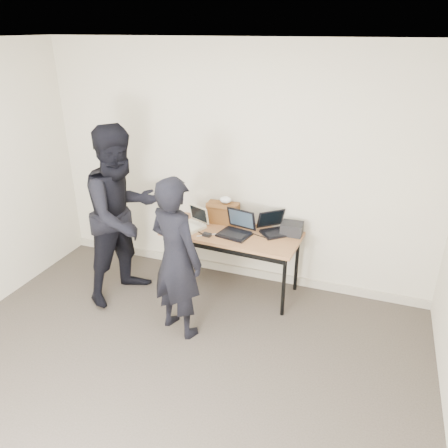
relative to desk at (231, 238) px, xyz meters
The scene contains 13 objects.
room 2.01m from the desk, 92.48° to the right, with size 4.60×4.60×2.80m.
desk is the anchor object (origin of this frame).
laptop_beige 0.47m from the desk, behind, with size 0.36×0.36×0.23m.
laptop_center 0.13m from the desk, ahead, with size 0.39×0.38×0.26m.
laptop_right 0.49m from the desk, 21.98° to the left, with size 0.43×0.43×0.23m.
leather_satchel 0.34m from the desk, 128.17° to the left, with size 0.37×0.19×0.25m.
tissue 0.44m from the desk, 122.78° to the left, with size 0.13×0.10×0.08m, color white.
equipment_box 0.67m from the desk, 16.92° to the left, with size 0.23×0.19×0.13m, color black.
power_brick 0.29m from the desk, 142.53° to the right, with size 0.09×0.06×0.03m, color black.
cables 0.08m from the desk, ahead, with size 1.14×0.50×0.01m.
person_typist 0.92m from the desk, 105.79° to the right, with size 0.59×0.39×1.61m, color black.
person_observer 1.20m from the desk, 156.94° to the right, with size 0.94×0.73×1.93m, color black.
baseboard 0.71m from the desk, 103.26° to the left, with size 4.50×0.03×0.10m, color #B2A893.
Camera 1 is at (1.48, -2.20, 2.79)m, focal length 35.00 mm.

